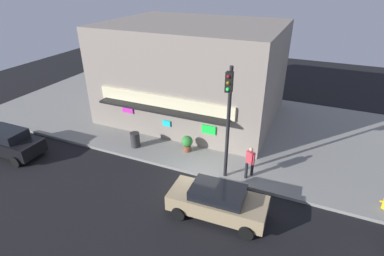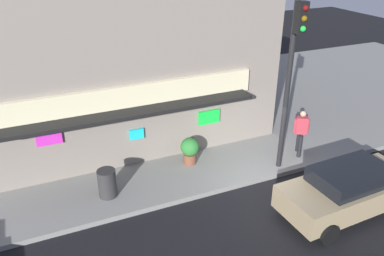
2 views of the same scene
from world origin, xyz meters
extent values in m
plane|color=black|center=(0.00, 0.00, 0.00)|extent=(56.49, 56.49, 0.00)
cube|color=gray|center=(0.00, 6.37, 0.09)|extent=(37.66, 12.74, 0.17)
cube|color=gray|center=(-3.56, 7.32, 3.52)|extent=(12.00, 9.29, 6.69)
cube|color=beige|center=(-3.56, 2.60, 2.82)|extent=(9.12, 0.16, 0.82)
cube|color=black|center=(-3.56, 2.25, 2.42)|extent=(8.64, 0.90, 0.12)
cube|color=#E533CC|center=(-6.30, 2.62, 1.82)|extent=(0.80, 0.08, 0.43)
cube|color=#19D8E5|center=(-3.42, 2.62, 1.39)|extent=(0.52, 0.08, 0.38)
cube|color=#19E53F|center=(-0.57, 2.62, 1.53)|extent=(0.86, 0.08, 0.54)
cylinder|color=black|center=(1.22, 0.45, 3.17)|extent=(0.18, 0.18, 5.99)
cube|color=black|center=(1.22, 0.20, 5.49)|extent=(0.32, 0.28, 0.95)
sphere|color=maroon|center=(1.22, 0.05, 5.79)|extent=(0.18, 0.18, 0.18)
sphere|color=brown|center=(1.22, 0.05, 5.49)|extent=(0.18, 0.18, 0.18)
sphere|color=#1ED83F|center=(1.22, 0.05, 5.19)|extent=(0.18, 0.18, 0.18)
cylinder|color=#2D2D2D|center=(-4.87, 1.13, 0.64)|extent=(0.59, 0.59, 0.94)
cylinder|color=black|center=(2.29, 0.69, 0.61)|extent=(0.22, 0.22, 0.88)
cylinder|color=black|center=(2.51, 1.07, 0.61)|extent=(0.22, 0.22, 0.88)
cube|color=#B2333F|center=(2.40, 0.88, 1.38)|extent=(0.48, 0.42, 0.65)
sphere|color=tan|center=(2.40, 0.88, 1.85)|extent=(0.22, 0.22, 0.22)
cylinder|color=#B2333F|center=(2.60, 0.76, 1.35)|extent=(0.14, 0.14, 0.59)
cylinder|color=#B2333F|center=(2.20, 0.99, 1.35)|extent=(0.14, 0.14, 0.59)
cylinder|color=brown|center=(-1.67, 1.91, 0.37)|extent=(0.47, 0.47, 0.39)
sphere|color=#2D7A33|center=(-1.67, 1.91, 0.85)|extent=(0.68, 0.68, 0.68)
cube|color=#9E8966|center=(1.74, -2.35, 0.69)|extent=(4.43, 1.94, 0.74)
cube|color=black|center=(1.74, -2.35, 1.29)|extent=(2.41, 1.57, 0.46)
cylinder|color=black|center=(3.24, -1.40, 0.32)|extent=(0.65, 0.25, 0.64)
cylinder|color=black|center=(0.18, -1.53, 0.32)|extent=(0.65, 0.25, 0.64)
cylinder|color=black|center=(0.25, -3.29, 0.32)|extent=(0.65, 0.25, 0.64)
camera|label=1|loc=(4.87, -12.34, 9.86)|focal=28.14mm
camera|label=2|loc=(-6.50, -9.36, 7.69)|focal=36.39mm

